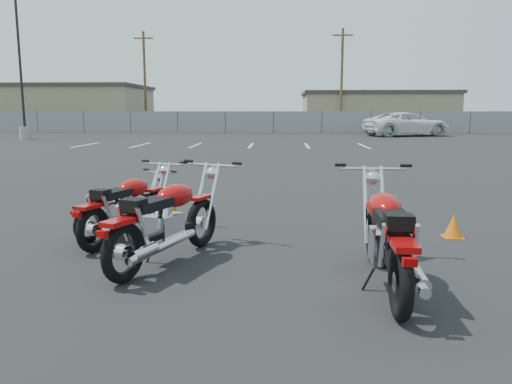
{
  "coord_description": "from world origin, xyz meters",
  "views": [
    {
      "loc": [
        0.55,
        -6.69,
        1.84
      ],
      "look_at": [
        0.2,
        0.6,
        0.65
      ],
      "focal_mm": 35.0,
      "sensor_mm": 36.0,
      "label": 1
    }
  ],
  "objects_px": {
    "motorcycle_second_black": "(121,207)",
    "motorcycle_rear_red": "(387,238)",
    "white_van": "(407,117)",
    "motorcycle_front_red": "(127,207)",
    "motorcycle_third_red": "(167,221)"
  },
  "relations": [
    {
      "from": "motorcycle_second_black",
      "to": "motorcycle_third_red",
      "type": "distance_m",
      "value": 1.74
    },
    {
      "from": "motorcycle_third_red",
      "to": "motorcycle_front_red",
      "type": "bearing_deg",
      "value": 127.25
    },
    {
      "from": "motorcycle_front_red",
      "to": "motorcycle_rear_red",
      "type": "xyz_separation_m",
      "value": [
        3.31,
        -1.84,
        0.06
      ]
    },
    {
      "from": "motorcycle_front_red",
      "to": "motorcycle_second_black",
      "type": "relative_size",
      "value": 1.22
    },
    {
      "from": "motorcycle_second_black",
      "to": "white_van",
      "type": "bearing_deg",
      "value": 68.85
    },
    {
      "from": "motorcycle_front_red",
      "to": "motorcycle_second_black",
      "type": "distance_m",
      "value": 0.38
    },
    {
      "from": "motorcycle_second_black",
      "to": "motorcycle_third_red",
      "type": "relative_size",
      "value": 0.75
    },
    {
      "from": "motorcycle_front_red",
      "to": "motorcycle_third_red",
      "type": "height_order",
      "value": "motorcycle_third_red"
    },
    {
      "from": "motorcycle_second_black",
      "to": "motorcycle_rear_red",
      "type": "relative_size",
      "value": 0.71
    },
    {
      "from": "white_van",
      "to": "motorcycle_front_red",
      "type": "bearing_deg",
      "value": 141.69
    },
    {
      "from": "motorcycle_front_red",
      "to": "motorcycle_third_red",
      "type": "xyz_separation_m",
      "value": [
        0.83,
        -1.09,
        0.05
      ]
    },
    {
      "from": "motorcycle_front_red",
      "to": "motorcycle_second_black",
      "type": "bearing_deg",
      "value": 120.28
    },
    {
      "from": "motorcycle_front_red",
      "to": "white_van",
      "type": "xyz_separation_m",
      "value": [
        11.5,
        30.55,
        0.89
      ]
    },
    {
      "from": "motorcycle_third_red",
      "to": "white_van",
      "type": "distance_m",
      "value": 33.4
    },
    {
      "from": "motorcycle_rear_red",
      "to": "motorcycle_third_red",
      "type": "bearing_deg",
      "value": 163.04
    }
  ]
}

